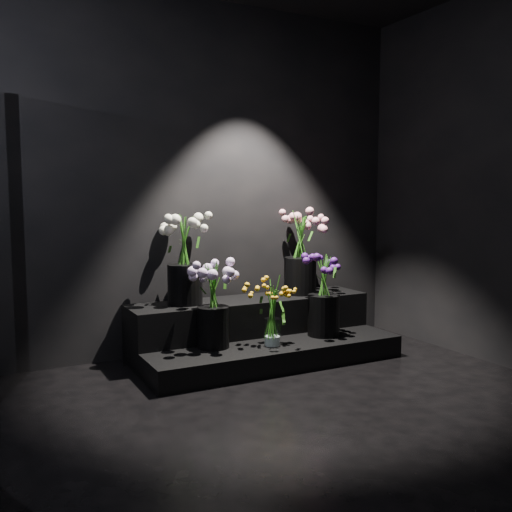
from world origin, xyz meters
TOP-DOWN VIEW (x-y plane):
  - floor at (0.00, 0.00)m, footprint 4.00×4.00m
  - wall_back at (0.00, 2.00)m, footprint 4.00×0.00m
  - display_riser at (0.51, 1.60)m, footprint 1.98×0.88m
  - bouquet_orange_bells at (0.46, 1.28)m, footprint 0.35×0.35m
  - bouquet_lilac at (0.06, 1.44)m, footprint 0.45×0.45m
  - bouquet_purple at (0.97, 1.37)m, footprint 0.37×0.37m
  - bouquet_cream_roses at (-0.03, 1.76)m, footprint 0.44×0.44m
  - bouquet_pink_roses at (0.98, 1.74)m, footprint 0.44×0.44m

SIDE VIEW (x-z plane):
  - floor at x=0.00m, z-range 0.00..0.00m
  - display_riser at x=0.51m, z-range -0.04..0.40m
  - bouquet_orange_bells at x=0.46m, z-range 0.18..0.69m
  - bouquet_purple at x=0.97m, z-range 0.19..0.83m
  - bouquet_lilac at x=0.06m, z-range 0.21..0.83m
  - bouquet_cream_roses at x=-0.03m, z-range 0.50..1.18m
  - bouquet_pink_roses at x=0.98m, z-range 0.49..1.19m
  - wall_back at x=0.00m, z-range -0.60..3.40m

